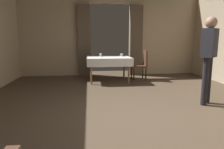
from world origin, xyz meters
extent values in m
plane|color=#4C3D2D|center=(0.00, 0.00, 0.00)|extent=(10.08, 10.08, 0.00)
cube|color=tan|center=(-1.95, 4.20, 1.50)|extent=(2.50, 0.12, 3.00)
cube|color=tan|center=(1.95, 4.20, 1.50)|extent=(2.50, 0.12, 3.00)
cube|color=brown|center=(-0.92, 4.06, 1.23)|extent=(0.44, 0.14, 2.45)
cube|color=brown|center=(0.92, 4.06, 1.23)|extent=(0.44, 0.14, 2.45)
cylinder|color=olive|center=(-0.71, 2.59, 0.35)|extent=(0.06, 0.06, 0.71)
cylinder|color=olive|center=(0.39, 2.59, 0.35)|extent=(0.06, 0.06, 0.71)
cylinder|color=olive|center=(-0.71, 3.43, 0.35)|extent=(0.06, 0.06, 0.71)
cylinder|color=olive|center=(0.39, 3.43, 0.35)|extent=(0.06, 0.06, 0.71)
cube|color=olive|center=(-0.16, 3.01, 0.72)|extent=(1.26, 1.00, 0.03)
cube|color=white|center=(-0.16, 3.01, 0.74)|extent=(1.32, 1.06, 0.01)
cube|color=white|center=(-0.16, 2.48, 0.63)|extent=(1.32, 0.02, 0.24)
cube|color=white|center=(-0.16, 3.54, 0.63)|extent=(1.32, 0.02, 0.24)
cube|color=white|center=(-0.82, 3.01, 0.63)|extent=(0.02, 1.06, 0.24)
cube|color=white|center=(0.50, 3.01, 0.63)|extent=(0.02, 1.06, 0.24)
cylinder|color=black|center=(0.62, 2.93, 0.21)|extent=(0.04, 0.04, 0.42)
cylinder|color=black|center=(0.62, 3.31, 0.21)|extent=(0.04, 0.04, 0.42)
cylinder|color=black|center=(1.00, 2.93, 0.21)|extent=(0.04, 0.04, 0.42)
cylinder|color=black|center=(1.00, 3.31, 0.21)|extent=(0.04, 0.04, 0.42)
cube|color=#513323|center=(0.81, 3.12, 0.43)|extent=(0.44, 0.44, 0.06)
cube|color=#513323|center=(1.01, 3.12, 0.69)|extent=(0.05, 0.42, 0.48)
cylinder|color=silver|center=(-0.40, 3.13, 0.81)|extent=(0.07, 0.07, 0.11)
cylinder|color=silver|center=(0.27, 3.20, 0.80)|extent=(0.08, 0.08, 0.09)
cylinder|color=black|center=(1.49, 0.44, 0.47)|extent=(0.12, 0.12, 0.95)
cylinder|color=black|center=(1.62, 0.56, 0.47)|extent=(0.12, 0.12, 0.95)
cube|color=#26262D|center=(1.56, 0.50, 1.23)|extent=(0.41, 0.41, 0.55)
sphere|color=#9E755B|center=(1.56, 0.50, 1.61)|extent=(0.22, 0.22, 0.22)
camera|label=1|loc=(-0.77, -3.32, 1.31)|focal=33.33mm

